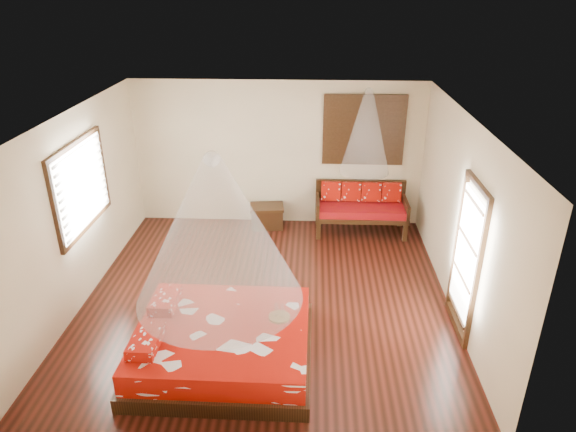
% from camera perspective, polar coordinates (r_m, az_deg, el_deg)
% --- Properties ---
extents(room, '(5.54, 5.54, 2.84)m').
position_cam_1_polar(room, '(7.32, -2.52, 0.22)').
color(room, black).
rests_on(room, ground).
extents(bed, '(2.23, 2.02, 0.65)m').
position_cam_1_polar(bed, '(6.76, -7.32, -13.78)').
color(bed, black).
rests_on(bed, floor).
extents(daybed, '(1.73, 0.77, 0.94)m').
position_cam_1_polar(daybed, '(9.87, 8.10, 1.15)').
color(daybed, black).
rests_on(daybed, floor).
extents(storage_chest, '(0.69, 0.54, 0.45)m').
position_cam_1_polar(storage_chest, '(10.05, -2.35, -0.01)').
color(storage_chest, black).
rests_on(storage_chest, floor).
extents(shutter_panel, '(1.52, 0.06, 1.32)m').
position_cam_1_polar(shutter_panel, '(9.73, 8.43, 9.41)').
color(shutter_panel, black).
rests_on(shutter_panel, wall_back).
extents(window_left, '(0.10, 1.74, 1.34)m').
position_cam_1_polar(window_left, '(8.09, -21.94, 3.12)').
color(window_left, black).
rests_on(window_left, wall_left).
extents(glazed_door, '(0.08, 1.02, 2.16)m').
position_cam_1_polar(glazed_door, '(7.22, 19.18, -4.60)').
color(glazed_door, black).
rests_on(glazed_door, floor).
extents(wine_tray, '(0.28, 0.28, 0.22)m').
position_cam_1_polar(wine_tray, '(6.67, -0.98, -10.84)').
color(wine_tray, brown).
rests_on(wine_tray, bed).
extents(mosquito_net_main, '(1.99, 1.99, 1.80)m').
position_cam_1_polar(mosquito_net_main, '(5.90, -7.95, -1.56)').
color(mosquito_net_main, white).
rests_on(mosquito_net_main, ceiling).
extents(mosquito_net_daybed, '(0.90, 0.90, 1.50)m').
position_cam_1_polar(mosquito_net_daybed, '(9.26, 8.72, 9.23)').
color(mosquito_net_daybed, white).
rests_on(mosquito_net_daybed, ceiling).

